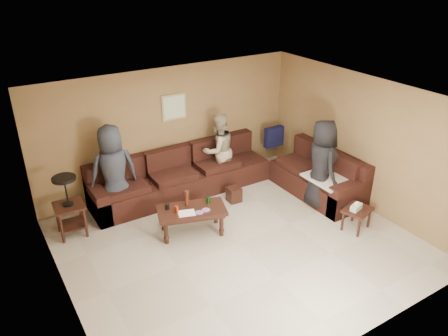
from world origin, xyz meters
name	(u,v)px	position (x,y,z in m)	size (l,w,h in m)	color
room	(239,154)	(0.00, 0.00, 1.66)	(5.60, 5.50, 2.50)	#B2AA96
sectional_sofa	(230,179)	(0.81, 1.52, 0.33)	(4.65, 2.90, 0.97)	black
coffee_table	(191,212)	(-0.51, 0.69, 0.41)	(1.29, 0.91, 0.77)	black
end_table_left	(69,205)	(-2.29, 1.74, 0.58)	(0.52, 0.52, 1.11)	black
side_table_right	(357,211)	(2.01, -0.73, 0.36)	(0.59, 0.53, 0.55)	black
waste_bin	(234,194)	(0.71, 1.22, 0.15)	(0.25, 0.25, 0.30)	black
wall_art	(174,107)	(0.10, 2.48, 1.70)	(0.52, 0.04, 0.52)	tan
person_left	(114,172)	(-1.39, 1.97, 0.88)	(0.86, 0.56, 1.76)	#2A2E3A
person_middle	(218,150)	(0.85, 2.03, 0.77)	(0.75, 0.58, 1.54)	tan
person_right	(321,164)	(2.04, 0.26, 0.87)	(0.85, 0.55, 1.73)	black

